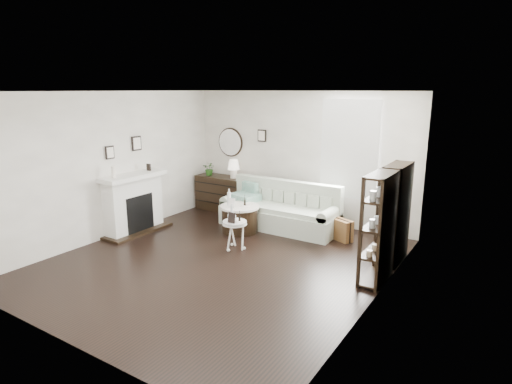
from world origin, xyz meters
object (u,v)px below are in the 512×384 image
Objects in this scene: dresser at (222,193)px; drum_table at (240,219)px; sofa at (280,213)px; pedestal_table at (235,224)px.

dresser is 1.64m from drum_table.
sofa is 1.51m from pedestal_table.
drum_table is at bearing -40.74° from dresser.
pedestal_table is (-0.07, -1.50, 0.16)m from sofa.
dresser is at bearing 139.26° from drum_table.
drum_table reaches higher than pedestal_table.
dresser is 2.55m from pedestal_table.
drum_table is 0.97m from pedestal_table.
drum_table is 1.48× the size of pedestal_table.
sofa is 3.15× the size of drum_table.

